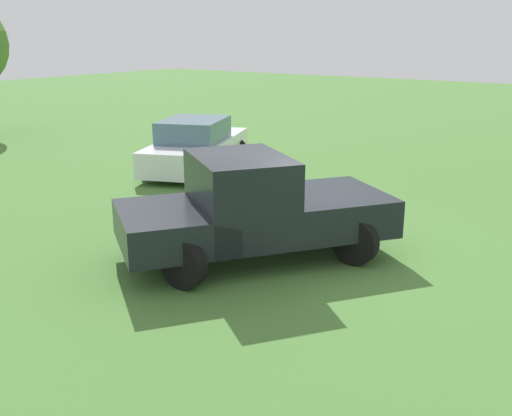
# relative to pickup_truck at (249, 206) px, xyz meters

# --- Properties ---
(ground_plane) EXTENTS (80.00, 80.00, 0.00)m
(ground_plane) POSITION_rel_pickup_truck_xyz_m (0.64, 0.87, -0.94)
(ground_plane) COLOR #477533
(pickup_truck) EXTENTS (4.26, 4.86, 1.82)m
(pickup_truck) POSITION_rel_pickup_truck_xyz_m (0.00, 0.00, 0.00)
(pickup_truck) COLOR black
(pickup_truck) RESTS_ON ground_plane
(sedan_near) EXTENTS (3.43, 5.04, 1.45)m
(sedan_near) POSITION_rel_pickup_truck_xyz_m (-5.34, 4.87, -0.28)
(sedan_near) COLOR black
(sedan_near) RESTS_ON ground_plane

